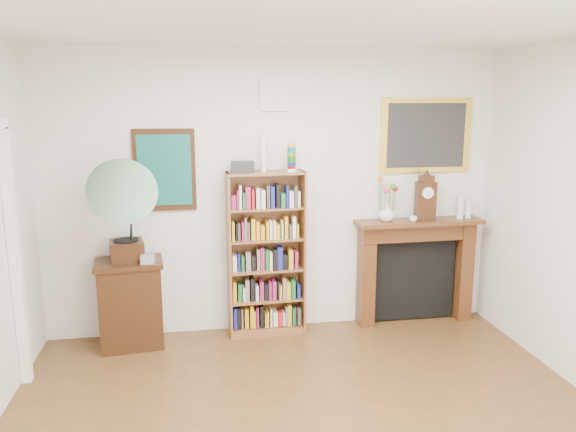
# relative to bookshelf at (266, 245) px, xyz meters

# --- Properties ---
(room) EXTENTS (4.51, 5.01, 2.81)m
(room) POSITION_rel_bookshelf_xyz_m (0.10, -2.35, 0.49)
(room) COLOR #4A3216
(room) RESTS_ON ground
(teal_poster) EXTENTS (0.58, 0.04, 0.78)m
(teal_poster) POSITION_rel_bookshelf_xyz_m (-0.95, 0.13, 0.74)
(teal_poster) COLOR black
(teal_poster) RESTS_ON back_wall
(small_picture) EXTENTS (0.26, 0.04, 0.30)m
(small_picture) POSITION_rel_bookshelf_xyz_m (0.10, 0.13, 1.44)
(small_picture) COLOR white
(small_picture) RESTS_ON back_wall
(gilt_painting) EXTENTS (0.95, 0.04, 0.75)m
(gilt_painting) POSITION_rel_bookshelf_xyz_m (1.65, 0.13, 1.04)
(gilt_painting) COLOR yellow
(gilt_painting) RESTS_ON back_wall
(bookshelf) EXTENTS (0.76, 0.30, 1.88)m
(bookshelf) POSITION_rel_bookshelf_xyz_m (0.00, 0.00, 0.00)
(bookshelf) COLOR brown
(bookshelf) RESTS_ON floor
(side_cabinet) EXTENTS (0.66, 0.51, 0.84)m
(side_cabinet) POSITION_rel_bookshelf_xyz_m (-1.30, -0.09, -0.49)
(side_cabinet) COLOR black
(side_cabinet) RESTS_ON floor
(fireplace) EXTENTS (1.32, 0.34, 1.10)m
(fireplace) POSITION_rel_bookshelf_xyz_m (1.57, 0.06, -0.26)
(fireplace) COLOR #462310
(fireplace) RESTS_ON floor
(gramophone) EXTENTS (0.72, 0.84, 0.98)m
(gramophone) POSITION_rel_bookshelf_xyz_m (-1.31, -0.22, 0.48)
(gramophone) COLOR black
(gramophone) RESTS_ON side_cabinet
(cd_stack) EXTENTS (0.13, 0.13, 0.08)m
(cd_stack) POSITION_rel_bookshelf_xyz_m (-1.12, -0.19, -0.03)
(cd_stack) COLOR #B0B1BD
(cd_stack) RESTS_ON side_cabinet
(mantel_clock) EXTENTS (0.20, 0.12, 0.46)m
(mantel_clock) POSITION_rel_bookshelf_xyz_m (1.63, 0.01, 0.41)
(mantel_clock) COLOR black
(mantel_clock) RESTS_ON fireplace
(flower_vase) EXTENTS (0.16, 0.16, 0.17)m
(flower_vase) POSITION_rel_bookshelf_xyz_m (1.23, 0.01, 0.28)
(flower_vase) COLOR white
(flower_vase) RESTS_ON fireplace
(teacup) EXTENTS (0.10, 0.10, 0.06)m
(teacup) POSITION_rel_bookshelf_xyz_m (1.47, -0.08, 0.23)
(teacup) COLOR silver
(teacup) RESTS_ON fireplace
(bottle_left) EXTENTS (0.07, 0.07, 0.24)m
(bottle_left) POSITION_rel_bookshelf_xyz_m (2.01, 0.00, 0.32)
(bottle_left) COLOR silver
(bottle_left) RESTS_ON fireplace
(bottle_right) EXTENTS (0.06, 0.06, 0.20)m
(bottle_right) POSITION_rel_bookshelf_xyz_m (2.10, 0.01, 0.30)
(bottle_right) COLOR silver
(bottle_right) RESTS_ON fireplace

